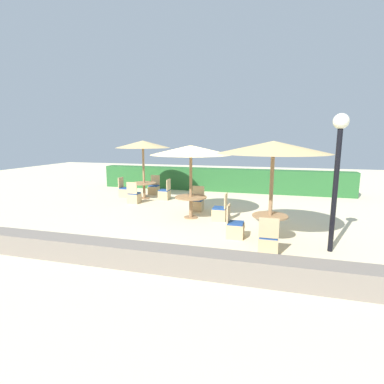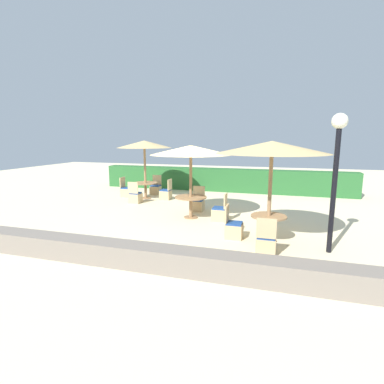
% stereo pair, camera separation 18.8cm
% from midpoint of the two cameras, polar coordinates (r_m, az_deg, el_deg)
% --- Properties ---
extents(ground_plane, '(40.00, 40.00, 0.00)m').
position_cam_midpoint_polar(ground_plane, '(10.07, -0.45, -5.63)').
color(ground_plane, beige).
extents(hedge_row, '(13.00, 0.70, 1.18)m').
position_cam_midpoint_polar(hedge_row, '(15.74, 6.06, 2.32)').
color(hedge_row, '#28602D').
rests_on(hedge_row, ground_plane).
extents(stone_border, '(10.00, 0.56, 0.49)m').
position_cam_midpoint_polar(stone_border, '(6.74, -9.91, -11.84)').
color(stone_border, slate).
rests_on(stone_border, ground_plane).
extents(lamp_post, '(0.36, 0.36, 3.32)m').
position_cam_midpoint_polar(lamp_post, '(7.79, 26.49, 6.18)').
color(lamp_post, black).
rests_on(lamp_post, ground_plane).
extents(parasol_back_left, '(2.45, 2.45, 2.64)m').
position_cam_midpoint_polar(parasol_back_left, '(13.76, -8.68, 8.93)').
color(parasol_back_left, '#93704C').
rests_on(parasol_back_left, ground_plane).
extents(round_table_back_left, '(1.11, 1.11, 0.73)m').
position_cam_midpoint_polar(round_table_back_left, '(13.92, -8.47, 1.19)').
color(round_table_back_left, '#93704C').
rests_on(round_table_back_left, ground_plane).
extents(patio_chair_back_left_south, '(0.46, 0.46, 0.93)m').
position_cam_midpoint_polar(patio_chair_back_left_south, '(13.05, -10.34, -0.92)').
color(patio_chair_back_left_south, tan).
rests_on(patio_chair_back_left_south, ground_plane).
extents(patio_chair_back_left_north, '(0.46, 0.46, 0.93)m').
position_cam_midpoint_polar(patio_chair_back_left_north, '(14.94, -6.57, 0.60)').
color(patio_chair_back_left_north, tan).
rests_on(patio_chair_back_left_north, ground_plane).
extents(patio_chair_back_left_west, '(0.46, 0.46, 0.93)m').
position_cam_midpoint_polar(patio_chair_back_left_west, '(14.48, -12.01, 0.13)').
color(patio_chair_back_left_west, tan).
rests_on(patio_chair_back_left_west, ground_plane).
extents(patio_chair_back_left_east, '(0.46, 0.46, 0.93)m').
position_cam_midpoint_polar(patio_chair_back_left_east, '(13.61, -4.59, -0.32)').
color(patio_chair_back_left_east, tan).
rests_on(patio_chair_back_left_east, ground_plane).
extents(parasol_center, '(2.76, 2.76, 2.52)m').
position_cam_midpoint_polar(parasol_center, '(10.17, 0.30, 7.94)').
color(parasol_center, '#93704C').
rests_on(parasol_center, ground_plane).
extents(round_table_center, '(1.10, 1.10, 0.75)m').
position_cam_midpoint_polar(round_table_center, '(10.40, 0.29, -1.72)').
color(round_table_center, '#93704C').
rests_on(round_table_center, ground_plane).
extents(patio_chair_center_east, '(0.46, 0.46, 0.93)m').
position_cam_midpoint_polar(patio_chair_center_east, '(10.19, 5.83, -3.98)').
color(patio_chair_center_east, tan).
rests_on(patio_chair_center_east, ground_plane).
extents(patio_chair_center_north, '(0.46, 0.46, 0.93)m').
position_cam_midpoint_polar(patio_chair_center_north, '(11.47, 1.54, -2.30)').
color(patio_chair_center_north, tan).
rests_on(patio_chair_center_north, ground_plane).
extents(parasol_front_right, '(2.91, 2.91, 2.69)m').
position_cam_midpoint_polar(parasol_front_right, '(8.06, 15.64, 8.14)').
color(parasol_front_right, '#93704C').
rests_on(parasol_front_right, ground_plane).
extents(round_table_front_right, '(0.95, 0.95, 0.71)m').
position_cam_midpoint_polar(round_table_front_right, '(8.36, 14.99, -5.50)').
color(round_table_front_right, '#93704C').
rests_on(round_table_front_right, ground_plane).
extents(patio_chair_front_right_south, '(0.46, 0.46, 0.93)m').
position_cam_midpoint_polar(patio_chair_front_right_south, '(7.55, 14.62, -9.42)').
color(patio_chair_front_right_south, tan).
rests_on(patio_chair_front_right_south, ground_plane).
extents(patio_chair_front_right_west, '(0.46, 0.46, 0.93)m').
position_cam_midpoint_polar(patio_chair_front_right_west, '(8.50, 8.54, -6.94)').
color(patio_chair_front_right_west, tan).
rests_on(patio_chair_front_right_west, ground_plane).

